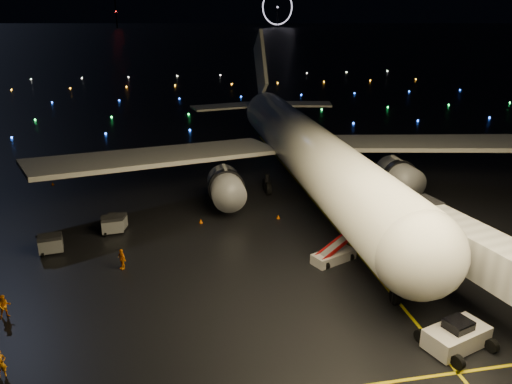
# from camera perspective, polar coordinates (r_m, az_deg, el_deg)

# --- Properties ---
(ground) EXTENTS (2000.00, 2000.00, 0.00)m
(ground) POSITION_cam_1_polar(r_m,az_deg,el_deg) (333.73, -10.23, 15.89)
(ground) COLOR black
(ground) RESTS_ON ground
(lane_centre) EXTENTS (0.25, 80.00, 0.02)m
(lane_centre) POSITION_cam_1_polar(r_m,az_deg,el_deg) (55.42, 8.46, -3.23)
(lane_centre) COLOR #D1B80A
(lane_centre) RESTS_ON ground
(airliner) EXTENTS (66.56, 63.26, 18.78)m
(airliner) POSITION_cam_1_polar(r_m,az_deg,el_deg) (63.54, 5.16, 8.76)
(airliner) COLOR white
(airliner) RESTS_ON ground
(pushback_tug) EXTENTS (4.91, 3.60, 2.10)m
(pushback_tug) POSITION_cam_1_polar(r_m,az_deg,el_deg) (37.64, 21.97, -14.80)
(pushback_tug) COLOR silver
(pushback_tug) RESTS_ON ground
(belt_loader) EXTENTS (6.29, 3.96, 2.97)m
(belt_loader) POSITION_cam_1_polar(r_m,az_deg,el_deg) (46.13, 8.91, -6.18)
(belt_loader) COLOR silver
(belt_loader) RESTS_ON ground
(crew_a) EXTENTS (0.79, 0.60, 1.93)m
(crew_a) POSITION_cam_1_polar(r_m,az_deg,el_deg) (36.48, -27.19, -17.03)
(crew_a) COLOR orange
(crew_a) RESTS_ON ground
(crew_b) EXTENTS (1.10, 0.99, 1.87)m
(crew_b) POSITION_cam_1_polar(r_m,az_deg,el_deg) (42.45, -26.81, -11.58)
(crew_b) COLOR orange
(crew_b) RESTS_ON ground
(crew_c) EXTENTS (1.04, 1.18, 1.92)m
(crew_c) POSITION_cam_1_polar(r_m,az_deg,el_deg) (46.13, -15.09, -7.40)
(crew_c) COLOR orange
(crew_c) RESTS_ON ground
(safety_cone_0) EXTENTS (0.54, 0.54, 0.46)m
(safety_cone_0) POSITION_cam_1_polar(r_m,az_deg,el_deg) (55.31, 2.56, -2.82)
(safety_cone_0) COLOR #F95E00
(safety_cone_0) RESTS_ON ground
(safety_cone_1) EXTENTS (0.54, 0.54, 0.46)m
(safety_cone_1) POSITION_cam_1_polar(r_m,az_deg,el_deg) (58.85, -2.76, -1.39)
(safety_cone_1) COLOR #F95E00
(safety_cone_1) RESTS_ON ground
(safety_cone_2) EXTENTS (0.52, 0.52, 0.46)m
(safety_cone_2) POSITION_cam_1_polar(r_m,az_deg,el_deg) (54.47, -6.33, -3.30)
(safety_cone_2) COLOR #F95E00
(safety_cone_2) RESTS_ON ground
(safety_cone_3) EXTENTS (0.52, 0.52, 0.46)m
(safety_cone_3) POSITION_cam_1_polar(r_m,az_deg,el_deg) (71.15, -22.22, 0.92)
(safety_cone_3) COLOR #F95E00
(safety_cone_3) RESTS_ON ground
(ferris_wheel) EXTENTS (49.33, 16.80, 52.00)m
(ferris_wheel) POSITION_cam_1_polar(r_m,az_deg,el_deg) (773.16, 2.48, 20.21)
(ferris_wheel) COLOR black
(ferris_wheel) RESTS_ON ground
(radio_mast) EXTENTS (1.80, 1.80, 64.00)m
(radio_mast) POSITION_cam_1_polar(r_m,az_deg,el_deg) (774.98, -15.80, 19.98)
(radio_mast) COLOR black
(radio_mast) RESTS_ON ground
(taxiway_lights) EXTENTS (164.00, 92.00, 0.36)m
(taxiway_lights) POSITION_cam_1_polar(r_m,az_deg,el_deg) (140.73, -8.61, 10.93)
(taxiway_lights) COLOR black
(taxiway_lights) RESTS_ON ground
(baggage_cart_0) EXTENTS (2.17, 1.74, 1.63)m
(baggage_cart_0) POSITION_cam_1_polar(r_m,az_deg,el_deg) (54.40, -15.63, -3.32)
(baggage_cart_0) COLOR gray
(baggage_cart_0) RESTS_ON ground
(baggage_cart_1) EXTENTS (2.29, 1.72, 1.82)m
(baggage_cart_1) POSITION_cam_1_polar(r_m,az_deg,el_deg) (53.56, -16.10, -3.63)
(baggage_cart_1) COLOR gray
(baggage_cart_1) RESTS_ON ground
(baggage_cart_2) EXTENTS (2.35, 1.82, 1.82)m
(baggage_cart_2) POSITION_cam_1_polar(r_m,az_deg,el_deg) (51.20, -22.42, -5.52)
(baggage_cart_2) COLOR gray
(baggage_cart_2) RESTS_ON ground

